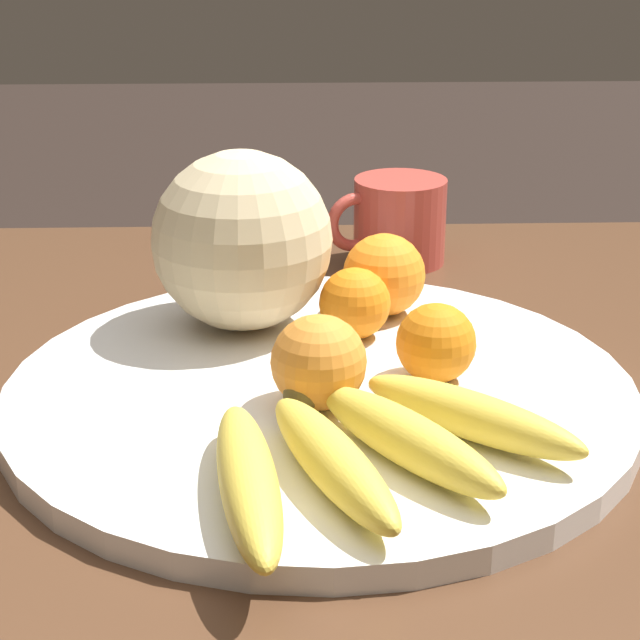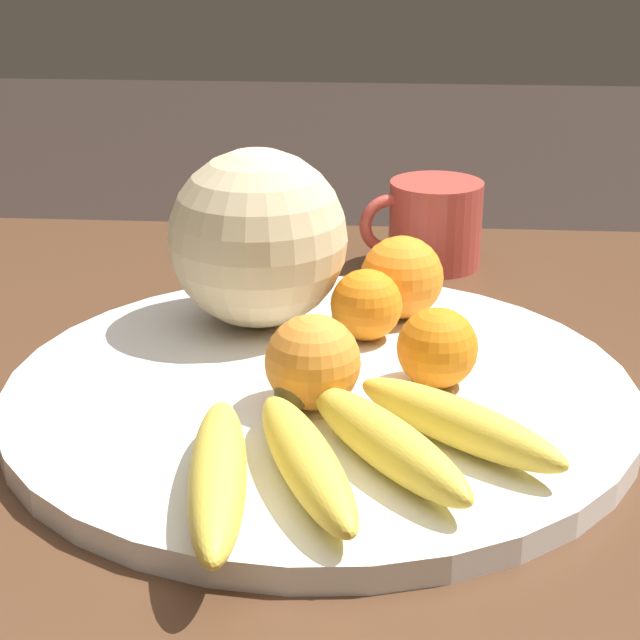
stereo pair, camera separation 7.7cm
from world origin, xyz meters
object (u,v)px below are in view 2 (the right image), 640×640
(orange_front_right, at_px, (437,348))
(orange_mid_center, at_px, (366,305))
(melon, at_px, (258,238))
(kitchen_table, at_px, (410,558))
(orange_back_left, at_px, (313,360))
(ceramic_mug, at_px, (433,224))
(fruit_bowl, at_px, (320,392))
(banana_bunch, at_px, (338,450))
(orange_front_left, at_px, (402,277))

(orange_front_right, distance_m, orange_mid_center, 0.10)
(melon, bearing_deg, orange_front_right, 142.17)
(kitchen_table, height_order, orange_back_left, orange_back_left)
(kitchen_table, relative_size, ceramic_mug, 9.70)
(orange_back_left, bearing_deg, ceramic_mug, -104.11)
(fruit_bowl, bearing_deg, banana_bunch, 99.03)
(melon, height_order, orange_front_right, melon)
(fruit_bowl, relative_size, melon, 3.16)
(orange_front_left, relative_size, orange_mid_center, 1.21)
(kitchen_table, relative_size, melon, 8.19)
(orange_front_right, xyz_separation_m, ceramic_mug, (-0.00, -0.33, -0.01))
(kitchen_table, relative_size, orange_back_left, 17.90)
(melon, relative_size, orange_mid_center, 2.54)
(melon, distance_m, orange_back_left, 0.17)
(fruit_bowl, height_order, orange_mid_center, orange_mid_center)
(melon, xyz_separation_m, banana_bunch, (-0.08, 0.25, -0.06))
(fruit_bowl, relative_size, orange_front_right, 7.85)
(fruit_bowl, xyz_separation_m, melon, (0.06, -0.11, 0.08))
(orange_front_left, bearing_deg, ceramic_mug, -99.07)
(orange_mid_center, bearing_deg, orange_front_right, 122.87)
(kitchen_table, relative_size, orange_mid_center, 20.82)
(orange_front_left, height_order, orange_back_left, orange_front_left)
(orange_front_right, bearing_deg, kitchen_table, 69.84)
(orange_front_left, distance_m, orange_mid_center, 0.06)
(kitchen_table, xyz_separation_m, banana_bunch, (0.05, 0.10, 0.14))
(banana_bunch, height_order, orange_front_left, orange_front_left)
(banana_bunch, distance_m, orange_front_left, 0.27)
(orange_front_left, distance_m, ceramic_mug, 0.20)
(orange_front_left, bearing_deg, orange_back_left, 70.49)
(melon, height_order, orange_back_left, melon)
(orange_front_right, bearing_deg, orange_front_left, -78.86)
(melon, relative_size, orange_front_right, 2.48)
(banana_bunch, distance_m, orange_front_right, 0.15)
(kitchen_table, distance_m, orange_front_left, 0.24)
(orange_mid_center, distance_m, orange_back_left, 0.13)
(kitchen_table, relative_size, fruit_bowl, 2.59)
(banana_bunch, xyz_separation_m, orange_back_left, (0.02, -0.10, 0.02))
(fruit_bowl, distance_m, orange_mid_center, 0.10)
(fruit_bowl, distance_m, ceramic_mug, 0.34)
(orange_back_left, bearing_deg, orange_mid_center, -105.16)
(kitchen_table, height_order, orange_front_left, orange_front_left)
(fruit_bowl, bearing_deg, melon, -62.46)
(ceramic_mug, bearing_deg, orange_back_left, 75.89)
(melon, xyz_separation_m, orange_front_left, (-0.12, -0.02, -0.04))
(kitchen_table, distance_m, melon, 0.28)
(melon, height_order, ceramic_mug, melon)
(kitchen_table, xyz_separation_m, melon, (0.13, -0.15, 0.20))
(fruit_bowl, xyz_separation_m, orange_front_right, (-0.09, -0.00, 0.04))
(kitchen_table, xyz_separation_m, fruit_bowl, (0.07, -0.04, 0.12))
(orange_front_right, bearing_deg, fruit_bowl, 1.24)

